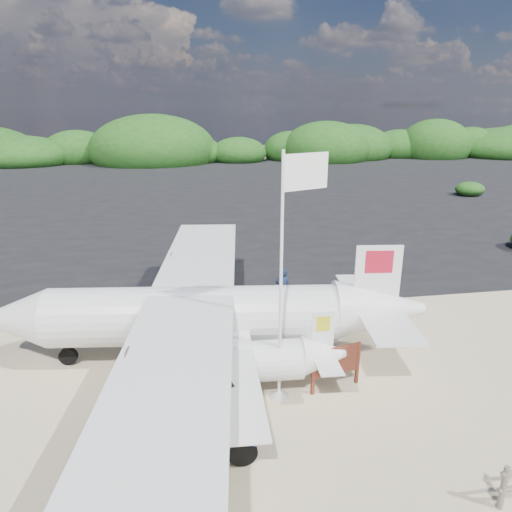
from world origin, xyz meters
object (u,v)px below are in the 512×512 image
Objects in this scene: aircraft_large at (347,207)px; crew_b at (197,325)px; signboard at (334,388)px; crew_a at (283,288)px; aircraft_small at (113,186)px; baggage_cart at (191,449)px; flagpole at (279,396)px; crew_c at (262,341)px.

crew_b is at bearing 65.43° from aircraft_large.
signboard is 1.00× the size of crew_a.
crew_a is 4.30m from crew_b.
aircraft_large is 2.55× the size of aircraft_small.
baggage_cart is 0.47× the size of flagpole.
aircraft_small is at bearing 99.74° from baggage_cart.
signboard is at bearing 3.45° from flagpole.
crew_a is 0.10× the size of aircraft_large.
flagpole reaches higher than signboard.
crew_a reaches higher than signboard.
flagpole is 3.44× the size of crew_c.
crew_a is (3.76, 7.30, 0.80)m from baggage_cart.
flagpole reaches higher than aircraft_large.
aircraft_large is at bearing -111.39° from crew_a.
crew_a is (1.33, 5.62, 0.80)m from flagpole.
signboard is at bearing 161.69° from crew_c.
crew_a is at bearing -94.65° from crew_c.
crew_c reaches higher than crew_a.
baggage_cart is 1.94× the size of crew_b.
crew_a is 19.70m from aircraft_large.
signboard is 0.10× the size of aircraft_large.
crew_b is (-2.07, 2.99, 0.80)m from flagpole.
baggage_cart is at bearing 102.81° from aircraft_small.
baggage_cart is 8.25m from crew_a.
crew_a is at bearing -130.69° from crew_b.
crew_c is at bearing 149.61° from crew_b.
baggage_cart is at bearing 69.86° from crew_c.
crew_b reaches higher than aircraft_small.
crew_b is (-3.69, 2.89, 0.80)m from signboard.
aircraft_large reaches higher than crew_b.
crew_a is at bearing 76.66° from flagpole.
crew_a is 0.26× the size of aircraft_small.
flagpole is 5.84m from crew_a.
crew_c reaches higher than crew_b.
baggage_cart is at bearing 68.75° from crew_a.
signboard is at bearing 153.44° from crew_b.
crew_b is 23.67m from aircraft_large.
crew_b is at bearing 104.77° from aircraft_small.
signboard is 0.84× the size of crew_c.
baggage_cart is 1.93× the size of crew_a.
signboard is 0.26× the size of aircraft_small.
aircraft_large is 23.46m from aircraft_small.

